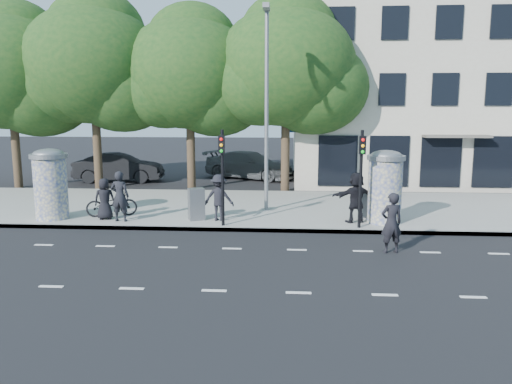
# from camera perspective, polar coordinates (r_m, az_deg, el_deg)

# --- Properties ---
(ground) EXTENTS (120.00, 120.00, 0.00)m
(ground) POSITION_cam_1_polar(r_m,az_deg,el_deg) (14.17, -3.44, -8.05)
(ground) COLOR black
(ground) RESTS_ON ground
(sidewalk) EXTENTS (40.00, 8.00, 0.15)m
(sidewalk) POSITION_cam_1_polar(r_m,az_deg,el_deg) (21.39, -0.86, -1.78)
(sidewalk) COLOR gray
(sidewalk) RESTS_ON ground
(curb) EXTENTS (40.00, 0.10, 0.16)m
(curb) POSITION_cam_1_polar(r_m,az_deg,el_deg) (17.55, -1.95, -4.31)
(curb) COLOR slate
(curb) RESTS_ON ground
(lane_dash_near) EXTENTS (32.00, 0.12, 0.01)m
(lane_dash_near) POSITION_cam_1_polar(r_m,az_deg,el_deg) (12.11, -4.81, -11.17)
(lane_dash_near) COLOR silver
(lane_dash_near) RESTS_ON ground
(lane_dash_far) EXTENTS (32.00, 0.12, 0.01)m
(lane_dash_far) POSITION_cam_1_polar(r_m,az_deg,el_deg) (15.50, -2.77, -6.48)
(lane_dash_far) COLOR silver
(lane_dash_far) RESTS_ON ground
(ad_column_left) EXTENTS (1.36, 1.36, 2.65)m
(ad_column_left) POSITION_cam_1_polar(r_m,az_deg,el_deg) (20.20, -22.44, 1.03)
(ad_column_left) COLOR beige
(ad_column_left) RESTS_ON sidewalk
(ad_column_right) EXTENTS (1.36, 1.36, 2.65)m
(ad_column_right) POSITION_cam_1_polar(r_m,az_deg,el_deg) (18.62, 14.53, 0.78)
(ad_column_right) COLOR beige
(ad_column_right) RESTS_ON sidewalk
(traffic_pole_near) EXTENTS (0.22, 0.31, 3.40)m
(traffic_pole_near) POSITION_cam_1_polar(r_m,az_deg,el_deg) (17.47, -3.87, 2.80)
(traffic_pole_near) COLOR black
(traffic_pole_near) RESTS_ON sidewalk
(traffic_pole_far) EXTENTS (0.22, 0.31, 3.40)m
(traffic_pole_far) POSITION_cam_1_polar(r_m,az_deg,el_deg) (17.47, 11.94, 2.61)
(traffic_pole_far) COLOR black
(traffic_pole_far) RESTS_ON sidewalk
(street_lamp) EXTENTS (0.25, 0.93, 8.00)m
(street_lamp) POSITION_cam_1_polar(r_m,az_deg,el_deg) (20.05, 1.21, 11.03)
(street_lamp) COLOR slate
(street_lamp) RESTS_ON sidewalk
(tree_far_left) EXTENTS (7.20, 7.20, 9.26)m
(tree_far_left) POSITION_cam_1_polar(r_m,az_deg,el_deg) (29.87, -26.32, 12.27)
(tree_far_left) COLOR #38281C
(tree_far_left) RESTS_ON ground
(tree_mid_left) EXTENTS (7.20, 7.20, 9.57)m
(tree_mid_left) POSITION_cam_1_polar(r_m,az_deg,el_deg) (27.94, -18.14, 13.66)
(tree_mid_left) COLOR #38281C
(tree_mid_left) RESTS_ON ground
(tree_near_left) EXTENTS (6.80, 6.80, 8.97)m
(tree_near_left) POSITION_cam_1_polar(r_m,az_deg,el_deg) (26.68, -7.64, 13.32)
(tree_near_left) COLOR #38281C
(tree_near_left) RESTS_ON ground
(tree_center) EXTENTS (7.00, 7.00, 9.30)m
(tree_center) POSITION_cam_1_polar(r_m,az_deg,el_deg) (25.77, 3.46, 14.07)
(tree_center) COLOR #38281C
(tree_center) RESTS_ON ground
(building) EXTENTS (20.30, 15.85, 12.00)m
(building) POSITION_cam_1_polar(r_m,az_deg,el_deg) (34.95, 21.46, 11.74)
(building) COLOR #BAB19C
(building) RESTS_ON ground
(ped_a) EXTENTS (0.84, 0.62, 1.56)m
(ped_a) POSITION_cam_1_polar(r_m,az_deg,el_deg) (19.50, -16.91, -0.75)
(ped_a) COLOR black
(ped_a) RESTS_ON sidewalk
(ped_b) EXTENTS (0.70, 0.47, 1.87)m
(ped_b) POSITION_cam_1_polar(r_m,az_deg,el_deg) (18.98, -15.30, -0.48)
(ped_b) COLOR black
(ped_b) RESTS_ON sidewalk
(ped_d) EXTENTS (1.19, 0.78, 1.72)m
(ped_d) POSITION_cam_1_polar(r_m,az_deg,el_deg) (18.51, -4.25, -0.64)
(ped_d) COLOR black
(ped_d) RESTS_ON sidewalk
(ped_f) EXTENTS (1.82, 1.09, 1.85)m
(ped_f) POSITION_cam_1_polar(r_m,az_deg,el_deg) (18.50, 11.35, -0.60)
(ped_f) COLOR black
(ped_f) RESTS_ON sidewalk
(man_road) EXTENTS (0.75, 0.59, 1.83)m
(man_road) POSITION_cam_1_polar(r_m,az_deg,el_deg) (15.40, 15.22, -3.42)
(man_road) COLOR black
(man_road) RESTS_ON ground
(bicycle) EXTENTS (1.25, 2.02, 1.00)m
(bicycle) POSITION_cam_1_polar(r_m,az_deg,el_deg) (20.02, -16.17, -1.27)
(bicycle) COLOR black
(bicycle) RESTS_ON sidewalk
(cabinet_left) EXTENTS (0.69, 0.61, 1.19)m
(cabinet_left) POSITION_cam_1_polar(r_m,az_deg,el_deg) (18.73, -6.82, -1.39)
(cabinet_left) COLOR slate
(cabinet_left) RESTS_ON sidewalk
(cabinet_right) EXTENTS (0.60, 0.51, 1.05)m
(cabinet_right) POSITION_cam_1_polar(r_m,az_deg,el_deg) (19.25, 12.77, -1.48)
(cabinet_right) COLOR gray
(cabinet_right) RESTS_ON sidewalk
(car_mid) EXTENTS (2.25, 5.22, 1.67)m
(car_mid) POSITION_cam_1_polar(r_m,az_deg,el_deg) (30.36, -15.40, 2.71)
(car_mid) COLOR black
(car_mid) RESTS_ON ground
(car_right) EXTENTS (4.40, 6.14, 1.65)m
(car_right) POSITION_cam_1_polar(r_m,az_deg,el_deg) (30.66, -0.73, 3.10)
(car_right) COLOR #565A5E
(car_right) RESTS_ON ground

